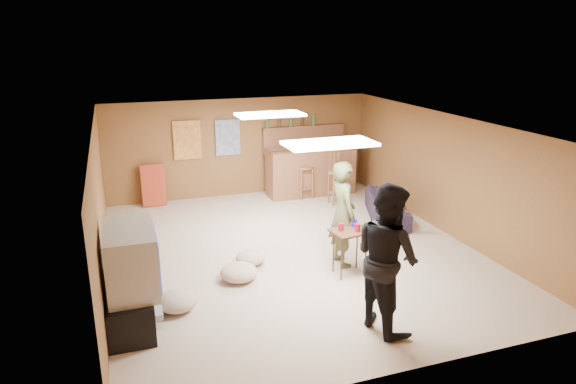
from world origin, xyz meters
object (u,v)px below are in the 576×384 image
object	(u,v)px
person_black	(387,257)
tray_table	(349,252)
person_olive	(343,214)
sofa	(387,206)
bar_counter	(311,171)
tv_body	(130,258)

from	to	relation	value
person_black	tray_table	size ratio (longest dim) A/B	2.61
person_olive	sofa	xyz separation A→B (m)	(1.76, 1.65, -0.60)
sofa	person_olive	bearing A→B (deg)	153.58
bar_counter	sofa	size ratio (longest dim) A/B	1.16
sofa	tray_table	size ratio (longest dim) A/B	2.40
tv_body	sofa	world-z (taller)	tv_body
bar_counter	sofa	bearing A→B (deg)	-67.16
tv_body	person_black	size ratio (longest dim) A/B	0.58
bar_counter	person_olive	world-z (taller)	person_olive
tv_body	person_olive	bearing A→B (deg)	13.47
bar_counter	tray_table	size ratio (longest dim) A/B	2.78
tv_body	sofa	bearing A→B (deg)	25.86
bar_counter	person_olive	size ratio (longest dim) A/B	1.18
person_black	tray_table	world-z (taller)	person_black
person_olive	tray_table	size ratio (longest dim) A/B	2.36
person_olive	tray_table	distance (m)	0.63
sofa	tray_table	world-z (taller)	tray_table
person_olive	person_black	bearing A→B (deg)	172.23
sofa	tray_table	distance (m)	2.72
person_olive	sofa	size ratio (longest dim) A/B	0.98
bar_counter	person_black	xyz separation A→B (m)	(-1.18, -5.54, 0.39)
bar_counter	tray_table	distance (m)	4.17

